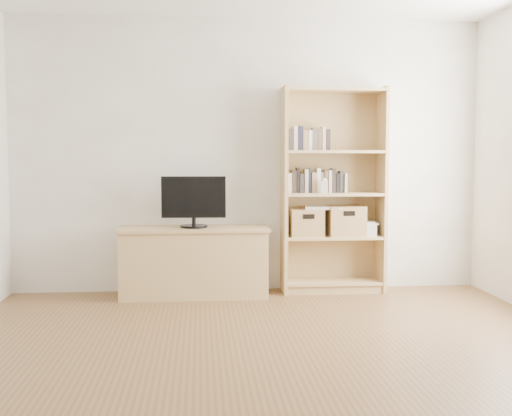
{
  "coord_description": "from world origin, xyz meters",
  "views": [
    {
      "loc": [
        -0.47,
        -3.67,
        1.3
      ],
      "look_at": [
        0.02,
        1.9,
        0.84
      ],
      "focal_mm": 45.0,
      "sensor_mm": 36.0,
      "label": 1
    }
  ],
  "objects": [
    {
      "name": "basket_left",
      "position": [
        0.54,
        2.32,
        0.67
      ],
      "size": [
        0.32,
        0.26,
        0.26
      ],
      "primitive_type": "cube",
      "rotation": [
        0.0,
        0.0,
        0.02
      ],
      "color": "olive",
      "rests_on": "bookshelf"
    },
    {
      "name": "back_wall",
      "position": [
        0.0,
        2.5,
        1.3
      ],
      "size": [
        4.5,
        0.02,
        2.6
      ],
      "primitive_type": "cube",
      "color": "beige",
      "rests_on": "floor"
    },
    {
      "name": "magazine_stack",
      "position": [
        1.13,
        2.32,
        0.6
      ],
      "size": [
        0.22,
        0.27,
        0.11
      ],
      "primitive_type": "cube",
      "rotation": [
        0.0,
        0.0,
        -0.22
      ],
      "color": "silver",
      "rests_on": "bookshelf"
    },
    {
      "name": "baby_monitor",
      "position": [
        0.69,
        2.22,
        1.01
      ],
      "size": [
        0.07,
        0.05,
        0.12
      ],
      "primitive_type": "cube",
      "rotation": [
        0.0,
        0.0,
        -0.26
      ],
      "color": "white",
      "rests_on": "bookshelf"
    },
    {
      "name": "front_wall",
      "position": [
        0.0,
        -2.5,
        1.3
      ],
      "size": [
        4.5,
        0.02,
        2.6
      ],
      "primitive_type": "cube",
      "color": "beige",
      "rests_on": "floor"
    },
    {
      "name": "tv_stand",
      "position": [
        -0.53,
        2.25,
        0.31
      ],
      "size": [
        1.34,
        0.5,
        0.61
      ],
      "primitive_type": "cube",
      "rotation": [
        0.0,
        0.0,
        0.0
      ],
      "color": "tan",
      "rests_on": "floor"
    },
    {
      "name": "books_row_upper",
      "position": [
        0.58,
        2.35,
        1.45
      ],
      "size": [
        0.38,
        0.14,
        0.2
      ],
      "primitive_type": "cube",
      "rotation": [
        0.0,
        0.0,
        -0.0
      ],
      "color": "#C6B19E",
      "rests_on": "bookshelf"
    },
    {
      "name": "basket_right",
      "position": [
        0.91,
        2.32,
        0.68
      ],
      "size": [
        0.35,
        0.29,
        0.28
      ],
      "primitive_type": "cube",
      "rotation": [
        0.0,
        0.0,
        0.03
      ],
      "color": "olive",
      "rests_on": "bookshelf"
    },
    {
      "name": "bookshelf",
      "position": [
        0.8,
        2.33,
        0.97
      ],
      "size": [
        0.97,
        0.35,
        1.95
      ],
      "primitive_type": "cube",
      "rotation": [
        0.0,
        0.0,
        -0.0
      ],
      "color": "tan",
      "rests_on": "floor"
    },
    {
      "name": "floor",
      "position": [
        0.0,
        0.0,
        0.0
      ],
      "size": [
        4.5,
        5.0,
        0.01
      ],
      "primitive_type": "cube",
      "color": "brown",
      "rests_on": "ground"
    },
    {
      "name": "books_row_mid",
      "position": [
        0.8,
        2.35,
        1.06
      ],
      "size": [
        0.85,
        0.18,
        0.23
      ],
      "primitive_type": "cube",
      "rotation": [
        0.0,
        0.0,
        -0.01
      ],
      "color": "#C6B19E",
      "rests_on": "bookshelf"
    },
    {
      "name": "laptop",
      "position": [
        0.7,
        2.32,
        0.81
      ],
      "size": [
        0.37,
        0.29,
        0.03
      ],
      "primitive_type": "cube",
      "rotation": [
        0.0,
        0.0,
        -0.16
      ],
      "color": "white",
      "rests_on": "basket_left"
    },
    {
      "name": "television",
      "position": [
        -0.53,
        2.25,
        0.87
      ],
      "size": [
        0.59,
        0.08,
        0.46
      ],
      "primitive_type": "cube",
      "rotation": [
        0.0,
        0.0,
        -0.05
      ],
      "color": "black",
      "rests_on": "tv_stand"
    }
  ]
}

